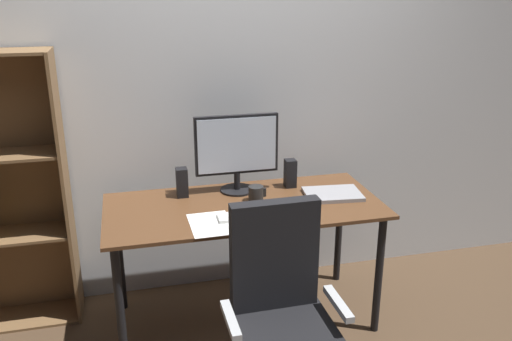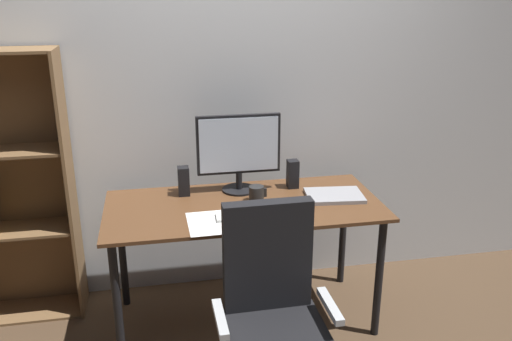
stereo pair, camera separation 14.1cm
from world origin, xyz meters
name	(u,v)px [view 2 (the right image)]	position (x,y,z in m)	size (l,w,h in m)	color
ground_plane	(245,317)	(0.00, 0.00, 0.00)	(12.00, 12.00, 0.00)	#4C3826
back_wall	(229,87)	(0.00, 0.52, 1.30)	(6.40, 0.10, 2.60)	silver
desk	(244,218)	(0.00, 0.00, 0.65)	(1.53, 0.70, 0.74)	#56351E
monitor	(239,149)	(0.01, 0.21, 1.00)	(0.49, 0.20, 0.46)	black
keyboard	(244,216)	(-0.03, -0.18, 0.75)	(0.29, 0.11, 0.02)	silver
mouse	(285,211)	(0.19, -0.17, 0.76)	(0.06, 0.10, 0.03)	black
coffee_mug	(257,194)	(0.08, 0.03, 0.78)	(0.10, 0.08, 0.09)	black
laptop	(334,195)	(0.52, 0.00, 0.75)	(0.32, 0.23, 0.02)	#99999E
speaker_left	(184,181)	(-0.32, 0.20, 0.82)	(0.06, 0.07, 0.17)	black
speaker_right	(293,174)	(0.33, 0.20, 0.82)	(0.06, 0.07, 0.17)	black
paper_sheet	(208,223)	(-0.22, -0.21, 0.74)	(0.21, 0.30, 0.00)	white
office_chair	(273,328)	(0.00, -0.76, 0.46)	(0.54, 0.54, 1.01)	#B7BABC
bookshelf	(11,192)	(-1.29, 0.35, 0.77)	(0.64, 0.28, 1.58)	brown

